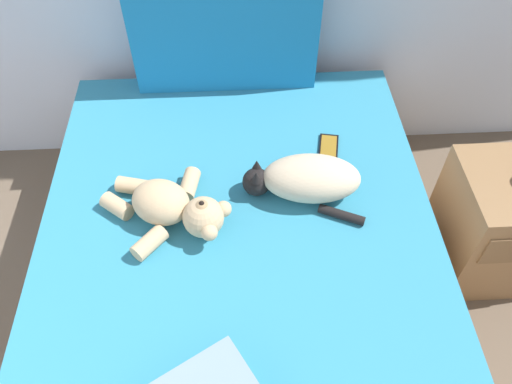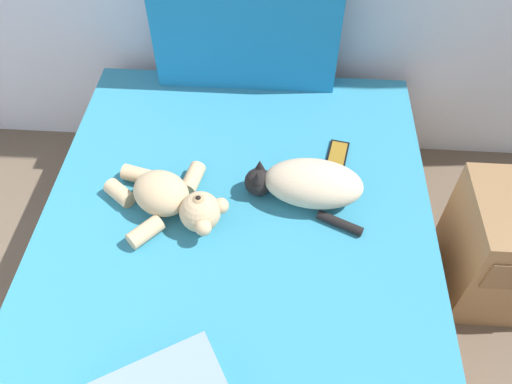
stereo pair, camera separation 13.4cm
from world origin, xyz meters
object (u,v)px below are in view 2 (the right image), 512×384
(teddy_bear, at_px, (172,199))
(cell_phone, at_px, (337,155))
(bed, at_px, (236,286))
(cat, at_px, (308,184))
(patterned_cushion, at_px, (246,37))

(teddy_bear, relative_size, cell_phone, 2.84)
(bed, relative_size, cat, 4.59)
(patterned_cushion, relative_size, teddy_bear, 1.65)
(patterned_cushion, bearing_deg, bed, -88.35)
(cat, bearing_deg, bed, -136.06)
(bed, height_order, cat, cat)
(bed, relative_size, patterned_cushion, 2.56)
(bed, bearing_deg, teddy_bear, 148.01)
(cat, height_order, cell_phone, cat)
(cat, xyz_separation_m, teddy_bear, (-0.45, -0.09, -0.01))
(bed, bearing_deg, cell_phone, 51.07)
(teddy_bear, bearing_deg, bed, -31.99)
(cat, bearing_deg, teddy_bear, -168.33)
(cat, xyz_separation_m, cell_phone, (0.12, 0.21, -0.07))
(patterned_cushion, distance_m, cat, 0.71)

